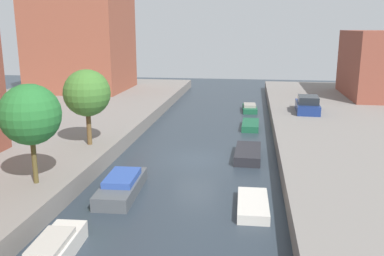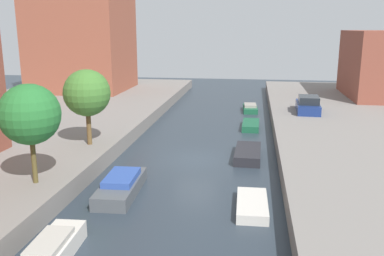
{
  "view_description": "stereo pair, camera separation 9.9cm",
  "coord_description": "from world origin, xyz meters",
  "px_view_note": "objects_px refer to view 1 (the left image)",
  "views": [
    {
      "loc": [
        3.31,
        -24.81,
        8.11
      ],
      "look_at": [
        -0.6,
        2.28,
        1.48
      ],
      "focal_mm": 39.29,
      "sensor_mm": 36.0,
      "label": 1
    },
    {
      "loc": [
        3.41,
        -24.8,
        8.11
      ],
      "look_at": [
        -0.6,
        2.28,
        1.48
      ],
      "focal_mm": 39.29,
      "sensor_mm": 36.0,
      "label": 2
    }
  ],
  "objects_px": {
    "parked_car": "(308,105)",
    "moored_boat_right_3": "(248,154)",
    "street_tree_2": "(87,93)",
    "moored_boat_left_2": "(122,186)",
    "apartment_tower_far": "(79,7)",
    "moored_boat_right_4": "(250,125)",
    "moored_boat_left_1": "(53,251)",
    "moored_boat_right_2": "(253,205)",
    "street_tree_1": "(30,115)",
    "moored_boat_right_5": "(250,108)"
  },
  "relations": [
    {
      "from": "parked_car",
      "to": "moored_boat_right_3",
      "type": "bearing_deg",
      "value": -114.61
    },
    {
      "from": "street_tree_2",
      "to": "moored_boat_left_2",
      "type": "bearing_deg",
      "value": -54.52
    },
    {
      "from": "apartment_tower_far",
      "to": "moored_boat_right_4",
      "type": "distance_m",
      "value": 24.97
    },
    {
      "from": "moored_boat_left_1",
      "to": "moored_boat_right_2",
      "type": "bearing_deg",
      "value": 37.6
    },
    {
      "from": "street_tree_1",
      "to": "street_tree_2",
      "type": "distance_m",
      "value": 6.65
    },
    {
      "from": "parked_car",
      "to": "moored_boat_right_5",
      "type": "height_order",
      "value": "parked_car"
    },
    {
      "from": "moored_boat_right_5",
      "to": "apartment_tower_far",
      "type": "bearing_deg",
      "value": 164.7
    },
    {
      "from": "street_tree_2",
      "to": "moored_boat_right_3",
      "type": "bearing_deg",
      "value": 10.08
    },
    {
      "from": "moored_boat_left_1",
      "to": "moored_boat_right_4",
      "type": "xyz_separation_m",
      "value": [
        6.73,
        21.26,
        -0.15
      ]
    },
    {
      "from": "parked_car",
      "to": "moored_boat_right_3",
      "type": "xyz_separation_m",
      "value": [
        -4.84,
        -10.57,
        -1.29
      ]
    },
    {
      "from": "street_tree_1",
      "to": "moored_boat_right_4",
      "type": "distance_m",
      "value": 19.64
    },
    {
      "from": "moored_boat_left_1",
      "to": "moored_boat_left_2",
      "type": "xyz_separation_m",
      "value": [
        0.51,
        6.34,
        0.01
      ]
    },
    {
      "from": "street_tree_2",
      "to": "moored_boat_left_2",
      "type": "distance_m",
      "value": 7.26
    },
    {
      "from": "parked_car",
      "to": "moored_boat_right_4",
      "type": "height_order",
      "value": "parked_car"
    },
    {
      "from": "moored_boat_right_2",
      "to": "moored_boat_left_2",
      "type": "bearing_deg",
      "value": 171.49
    },
    {
      "from": "apartment_tower_far",
      "to": "moored_boat_left_2",
      "type": "xyz_separation_m",
      "value": [
        13.06,
        -27.29,
        -9.79
      ]
    },
    {
      "from": "moored_boat_right_2",
      "to": "moored_boat_right_5",
      "type": "relative_size",
      "value": 0.99
    },
    {
      "from": "moored_boat_left_1",
      "to": "moored_boat_right_3",
      "type": "relative_size",
      "value": 0.98
    },
    {
      "from": "street_tree_2",
      "to": "moored_boat_left_1",
      "type": "relative_size",
      "value": 1.22
    },
    {
      "from": "apartment_tower_far",
      "to": "parked_car",
      "type": "bearing_deg",
      "value": -22.47
    },
    {
      "from": "street_tree_2",
      "to": "parked_car",
      "type": "distance_m",
      "value": 19.25
    },
    {
      "from": "parked_car",
      "to": "moored_boat_right_2",
      "type": "distance_m",
      "value": 18.91
    },
    {
      "from": "parked_car",
      "to": "moored_boat_right_2",
      "type": "bearing_deg",
      "value": -103.83
    },
    {
      "from": "moored_boat_right_4",
      "to": "moored_boat_right_5",
      "type": "height_order",
      "value": "moored_boat_right_5"
    },
    {
      "from": "parked_car",
      "to": "moored_boat_right_2",
      "type": "relative_size",
      "value": 1.28
    },
    {
      "from": "moored_boat_right_2",
      "to": "moored_boat_right_3",
      "type": "height_order",
      "value": "moored_boat_right_3"
    },
    {
      "from": "street_tree_1",
      "to": "moored_boat_right_2",
      "type": "bearing_deg",
      "value": 3.63
    },
    {
      "from": "moored_boat_right_4",
      "to": "moored_boat_right_3",
      "type": "bearing_deg",
      "value": -90.63
    },
    {
      "from": "parked_car",
      "to": "moored_boat_right_2",
      "type": "height_order",
      "value": "parked_car"
    },
    {
      "from": "parked_car",
      "to": "moored_boat_right_3",
      "type": "height_order",
      "value": "parked_car"
    },
    {
      "from": "parked_car",
      "to": "moored_boat_left_2",
      "type": "xyz_separation_m",
      "value": [
        -10.97,
        -17.35,
        -1.18
      ]
    },
    {
      "from": "parked_car",
      "to": "moored_boat_right_3",
      "type": "distance_m",
      "value": 11.7
    },
    {
      "from": "moored_boat_left_2",
      "to": "moored_boat_right_4",
      "type": "xyz_separation_m",
      "value": [
        6.22,
        14.92,
        -0.16
      ]
    },
    {
      "from": "apartment_tower_far",
      "to": "moored_boat_right_4",
      "type": "height_order",
      "value": "apartment_tower_far"
    },
    {
      "from": "moored_boat_left_2",
      "to": "moored_boat_right_3",
      "type": "distance_m",
      "value": 9.14
    },
    {
      "from": "apartment_tower_far",
      "to": "street_tree_1",
      "type": "relative_size",
      "value": 3.96
    },
    {
      "from": "moored_boat_right_4",
      "to": "apartment_tower_far",
      "type": "bearing_deg",
      "value": 147.32
    },
    {
      "from": "moored_boat_left_2",
      "to": "moored_boat_right_2",
      "type": "distance_m",
      "value": 6.54
    },
    {
      "from": "apartment_tower_far",
      "to": "moored_boat_left_1",
      "type": "bearing_deg",
      "value": -69.54
    },
    {
      "from": "apartment_tower_far",
      "to": "moored_boat_left_1",
      "type": "relative_size",
      "value": 4.83
    },
    {
      "from": "moored_boat_right_3",
      "to": "moored_boat_right_4",
      "type": "distance_m",
      "value": 8.15
    },
    {
      "from": "moored_boat_left_1",
      "to": "moored_boat_right_3",
      "type": "height_order",
      "value": "moored_boat_left_1"
    },
    {
      "from": "apartment_tower_far",
      "to": "moored_boat_left_2",
      "type": "relative_size",
      "value": 4.0
    },
    {
      "from": "apartment_tower_far",
      "to": "moored_boat_left_2",
      "type": "bearing_deg",
      "value": -64.43
    },
    {
      "from": "moored_boat_left_2",
      "to": "moored_boat_right_3",
      "type": "xyz_separation_m",
      "value": [
        6.13,
        6.77,
        -0.12
      ]
    },
    {
      "from": "moored_boat_left_1",
      "to": "parked_car",
      "type": "bearing_deg",
      "value": 64.14
    },
    {
      "from": "apartment_tower_far",
      "to": "moored_boat_right_5",
      "type": "bearing_deg",
      "value": -15.3
    },
    {
      "from": "moored_boat_left_1",
      "to": "apartment_tower_far",
      "type": "bearing_deg",
      "value": 110.46
    },
    {
      "from": "street_tree_2",
      "to": "street_tree_1",
      "type": "bearing_deg",
      "value": -90.0
    },
    {
      "from": "street_tree_1",
      "to": "moored_boat_left_2",
      "type": "distance_m",
      "value": 5.5
    }
  ]
}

